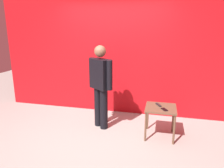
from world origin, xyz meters
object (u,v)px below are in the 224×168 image
object	(u,v)px
side_table	(161,112)
tv_remote	(159,105)
cell_phone	(164,109)
standing_person	(101,83)

from	to	relation	value
side_table	tv_remote	size ratio (longest dim) A/B	3.30
side_table	cell_phone	xyz separation A→B (m)	(0.06, -0.11, 0.09)
standing_person	tv_remote	size ratio (longest dim) A/B	9.51
standing_person	cell_phone	xyz separation A→B (m)	(1.21, -0.23, -0.34)
side_table	cell_phone	size ratio (longest dim) A/B	3.90
cell_phone	tv_remote	world-z (taller)	tv_remote
standing_person	side_table	xyz separation A→B (m)	(1.15, -0.12, -0.43)
tv_remote	side_table	bearing A→B (deg)	-90.85
cell_phone	tv_remote	size ratio (longest dim) A/B	0.85
standing_person	cell_phone	distance (m)	1.28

